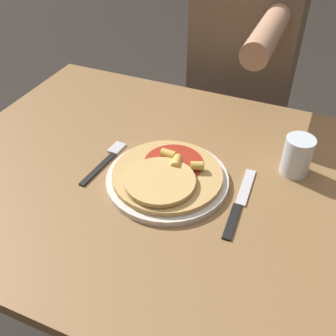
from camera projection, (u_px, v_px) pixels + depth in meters
name	position (u px, v px, depth m)	size (l,w,h in m)	color
ground_plane	(170.00, 336.00, 1.36)	(8.00, 8.00, 0.00)	#2D2823
dining_table	(171.00, 212.00, 0.97)	(1.10, 0.81, 0.73)	olive
plate	(168.00, 179.00, 0.87)	(0.27, 0.27, 0.01)	silver
pizza	(167.00, 175.00, 0.86)	(0.24, 0.24, 0.04)	tan
fork	(106.00, 160.00, 0.93)	(0.03, 0.18, 0.00)	black
knife	(239.00, 203.00, 0.82)	(0.03, 0.22, 0.00)	black
drinking_glass	(297.00, 156.00, 0.88)	(0.06, 0.06, 0.09)	silver
person_diner	(245.00, 58.00, 1.34)	(0.34, 0.52, 1.28)	#2D2D38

